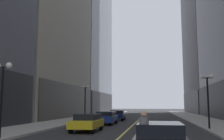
% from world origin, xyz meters
% --- Properties ---
extents(ground_plane, '(200.00, 200.00, 0.00)m').
position_xyz_m(ground_plane, '(0.00, 35.00, 0.00)').
color(ground_plane, '#2D2D30').
extents(sidewalk_left, '(4.50, 78.00, 0.15)m').
position_xyz_m(sidewalk_left, '(-8.25, 35.00, 0.07)').
color(sidewalk_left, '#ADA8A0').
rests_on(sidewalk_left, ground).
extents(sidewalk_right, '(4.50, 78.00, 0.15)m').
position_xyz_m(sidewalk_right, '(8.25, 35.00, 0.07)').
color(sidewalk_right, '#ADA8A0').
rests_on(sidewalk_right, ground).
extents(lane_centre_stripe, '(0.16, 70.00, 0.01)m').
position_xyz_m(lane_centre_stripe, '(0.00, 35.00, 0.00)').
color(lane_centre_stripe, '#E5D64C').
rests_on(lane_centre_stripe, ground).
extents(building_left_far, '(10.43, 26.00, 41.73)m').
position_xyz_m(building_left_far, '(-15.61, 60.00, 20.76)').
color(building_left_far, slate).
rests_on(building_left_far, ground).
extents(car_black, '(1.86, 4.09, 1.32)m').
position_xyz_m(car_black, '(2.38, 6.34, 0.72)').
color(car_black, black).
rests_on(car_black, ground).
extents(car_yellow, '(1.84, 4.06, 1.32)m').
position_xyz_m(car_yellow, '(-2.89, 15.48, 0.72)').
color(car_yellow, yellow).
rests_on(car_yellow, ground).
extents(car_blue, '(1.94, 4.36, 1.32)m').
position_xyz_m(car_blue, '(-2.80, 22.75, 0.72)').
color(car_blue, navy).
rests_on(car_blue, ground).
extents(car_navy, '(1.98, 4.40, 1.32)m').
position_xyz_m(car_navy, '(-2.68, 30.27, 0.72)').
color(car_navy, '#141E4C').
rests_on(car_navy, ground).
extents(pedestrian_in_grey_suit, '(0.42, 0.42, 1.80)m').
position_xyz_m(pedestrian_in_grey_suit, '(1.82, 5.52, 1.05)').
color(pedestrian_in_grey_suit, black).
rests_on(pedestrian_in_grey_suit, ground).
extents(street_lamp_left_near, '(1.06, 0.36, 4.43)m').
position_xyz_m(street_lamp_left_near, '(-6.40, 9.67, 3.26)').
color(street_lamp_left_near, black).
rests_on(street_lamp_left_near, ground).
extents(street_lamp_left_far, '(1.06, 0.36, 4.43)m').
position_xyz_m(street_lamp_left_far, '(-6.40, 27.68, 3.26)').
color(street_lamp_left_far, black).
rests_on(street_lamp_left_far, ground).
extents(street_lamp_right_mid, '(1.06, 0.36, 4.43)m').
position_xyz_m(street_lamp_right_mid, '(6.40, 17.79, 3.26)').
color(street_lamp_right_mid, black).
rests_on(street_lamp_right_mid, ground).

